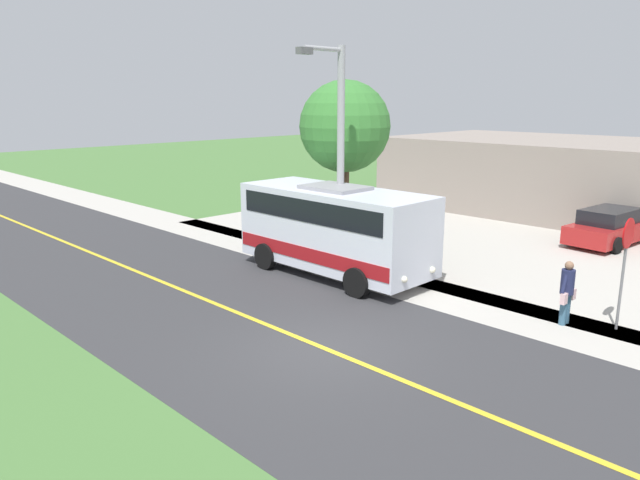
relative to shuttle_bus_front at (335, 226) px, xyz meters
name	(u,v)px	position (x,y,z in m)	size (l,w,h in m)	color
ground_plane	(323,348)	(4.55, 3.98, -1.63)	(120.00, 120.00, 0.00)	#477238
road_surface	(323,348)	(4.55, 3.98, -1.62)	(8.00, 100.00, 0.01)	#333335
sidewalk	(447,297)	(-0.65, 3.98, -1.62)	(2.40, 100.00, 0.01)	#B2ADA3
parking_lot_surface	(640,269)	(-7.85, 6.98, -1.62)	(14.00, 36.00, 0.01)	#B2ADA3
road_centre_line	(323,348)	(4.55, 3.98, -1.62)	(0.16, 100.00, 0.00)	gold
shuttle_bus_front	(335,226)	(0.00, 0.00, 0.00)	(2.75, 6.84, 2.96)	silver
pedestrian_with_bags	(567,291)	(-0.98, 7.30, -0.72)	(0.72, 0.34, 1.68)	#335972
stop_sign	(626,255)	(-1.55, 8.41, 0.34)	(0.76, 0.07, 2.88)	slate
street_light_pole	(338,150)	(-0.32, -0.19, 2.43)	(1.97, 0.24, 7.31)	#9E9EA3
parked_car_near	(610,227)	(-10.78, 4.88, -0.94)	(4.55, 2.33, 1.45)	#A51E1E
tree_curbside	(345,127)	(-2.85, -2.23, 3.01)	(3.42, 3.42, 6.38)	#4C3826
commercial_building	(627,181)	(-16.85, 3.37, 0.18)	(10.00, 22.93, 3.61)	gray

